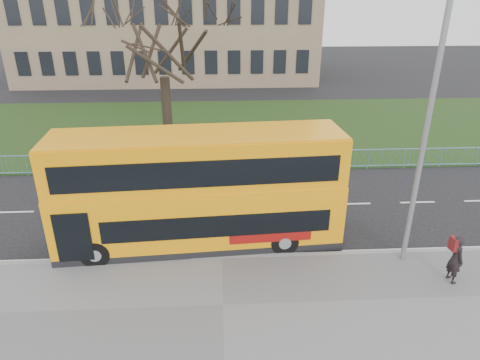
# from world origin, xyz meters

# --- Properties ---
(ground) EXTENTS (120.00, 120.00, 0.00)m
(ground) POSITION_xyz_m (0.00, 0.00, 0.00)
(ground) COLOR black
(ground) RESTS_ON ground
(kerb) EXTENTS (80.00, 0.20, 0.14)m
(kerb) POSITION_xyz_m (0.00, -1.55, 0.07)
(kerb) COLOR gray
(kerb) RESTS_ON ground
(grass_verge) EXTENTS (80.00, 15.40, 0.08)m
(grass_verge) POSITION_xyz_m (0.00, 14.30, 0.04)
(grass_verge) COLOR #1F3613
(grass_verge) RESTS_ON ground
(guard_railing) EXTENTS (40.00, 0.12, 1.10)m
(guard_railing) POSITION_xyz_m (0.00, 6.60, 0.55)
(guard_railing) COLOR #679AB7
(guard_railing) RESTS_ON ground
(bare_tree) EXTENTS (7.19, 7.19, 10.26)m
(bare_tree) POSITION_xyz_m (-3.00, 10.00, 5.21)
(bare_tree) COLOR black
(bare_tree) RESTS_ON grass_verge
(civic_building) EXTENTS (30.00, 15.00, 14.00)m
(civic_building) POSITION_xyz_m (-5.00, 35.00, 7.00)
(civic_building) COLOR #7A654D
(civic_building) RESTS_ON ground
(yellow_bus) EXTENTS (10.46, 3.12, 4.33)m
(yellow_bus) POSITION_xyz_m (-0.78, -0.40, 2.32)
(yellow_bus) COLOR #FF9C0A
(yellow_bus) RESTS_ON ground
(pedestrian) EXTENTS (0.48, 0.66, 1.68)m
(pedestrian) POSITION_xyz_m (7.52, -3.31, 0.96)
(pedestrian) COLOR black
(pedestrian) RESTS_ON pavement
(street_lamp) EXTENTS (1.95, 0.34, 9.22)m
(street_lamp) POSITION_xyz_m (6.33, -2.01, 5.17)
(street_lamp) COLOR gray
(street_lamp) RESTS_ON pavement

